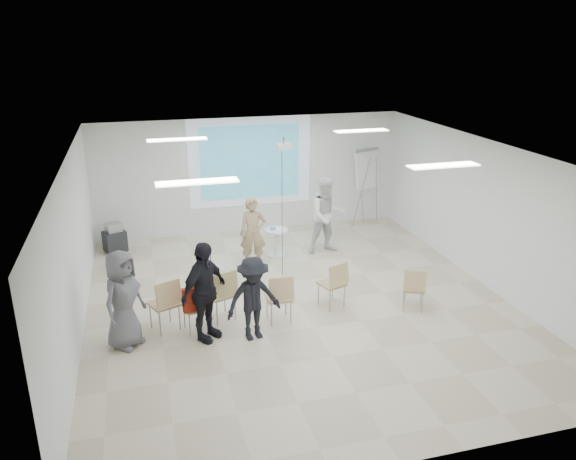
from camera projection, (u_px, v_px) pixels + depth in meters
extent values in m
cube|color=beige|center=(299.00, 305.00, 11.03)|extent=(8.00, 9.00, 0.10)
cube|color=white|center=(300.00, 149.00, 9.99)|extent=(8.00, 9.00, 0.10)
cube|color=silver|center=(250.00, 175.00, 14.64)|extent=(8.00, 0.10, 3.00)
cube|color=silver|center=(70.00, 253.00, 9.50)|extent=(0.10, 9.00, 3.00)
cube|color=silver|center=(488.00, 214.00, 11.52)|extent=(0.10, 9.00, 3.00)
cube|color=silver|center=(250.00, 162.00, 14.47)|extent=(3.20, 0.01, 2.30)
cube|color=teal|center=(250.00, 162.00, 14.45)|extent=(2.60, 0.01, 1.90)
cylinder|color=silver|center=(277.00, 255.00, 13.30)|extent=(0.47, 0.47, 0.05)
cylinder|color=silver|center=(276.00, 243.00, 13.20)|extent=(0.13, 0.13, 0.60)
cylinder|color=silver|center=(276.00, 230.00, 13.09)|extent=(0.64, 0.64, 0.04)
cube|color=white|center=(278.00, 230.00, 13.06)|extent=(0.19, 0.14, 0.01)
cube|color=teal|center=(273.00, 228.00, 13.13)|extent=(0.16, 0.20, 0.01)
imported|color=tan|center=(253.00, 229.00, 12.39)|extent=(0.72, 0.54, 1.84)
imported|color=white|center=(327.00, 211.00, 13.25)|extent=(1.02, 0.83, 2.04)
cube|color=white|center=(258.00, 212.00, 12.56)|extent=(0.05, 0.12, 0.04)
cube|color=white|center=(317.00, 194.00, 13.31)|extent=(0.04, 0.11, 0.04)
cube|color=tan|center=(164.00, 304.00, 9.90)|extent=(0.61, 0.61, 0.04)
cube|color=tan|center=(169.00, 294.00, 9.64)|extent=(0.46, 0.27, 0.44)
cylinder|color=gray|center=(160.00, 324.00, 9.74)|extent=(0.03, 0.03, 0.49)
cylinder|color=gray|center=(179.00, 317.00, 9.96)|extent=(0.03, 0.03, 0.49)
cylinder|color=gray|center=(151.00, 316.00, 10.01)|extent=(0.03, 0.03, 0.49)
cylinder|color=#95989D|center=(170.00, 310.00, 10.23)|extent=(0.03, 0.03, 0.49)
cube|color=tan|center=(195.00, 307.00, 9.89)|extent=(0.48, 0.48, 0.04)
cube|color=tan|center=(198.00, 299.00, 9.63)|extent=(0.42, 0.16, 0.40)
cylinder|color=#93949B|center=(190.00, 325.00, 9.75)|extent=(0.03, 0.03, 0.44)
cylinder|color=gray|center=(208.00, 321.00, 9.89)|extent=(0.03, 0.03, 0.44)
cylinder|color=gray|center=(184.00, 317.00, 10.04)|extent=(0.03, 0.03, 0.44)
cylinder|color=gray|center=(202.00, 313.00, 10.17)|extent=(0.03, 0.03, 0.44)
cube|color=tan|center=(220.00, 294.00, 10.26)|extent=(0.60, 0.60, 0.04)
cube|color=tan|center=(226.00, 285.00, 9.99)|extent=(0.47, 0.25, 0.45)
cylinder|color=gray|center=(217.00, 313.00, 10.09)|extent=(0.03, 0.03, 0.49)
cylinder|color=#909398|center=(235.00, 308.00, 10.30)|extent=(0.03, 0.03, 0.49)
cylinder|color=gray|center=(207.00, 306.00, 10.38)|extent=(0.03, 0.03, 0.49)
cylinder|color=gray|center=(225.00, 300.00, 10.59)|extent=(0.03, 0.03, 0.49)
cube|color=tan|center=(279.00, 297.00, 10.18)|extent=(0.45, 0.45, 0.04)
cube|color=tan|center=(282.00, 289.00, 9.90)|extent=(0.45, 0.09, 0.42)
cylinder|color=gray|center=(272.00, 315.00, 10.06)|extent=(0.02, 0.02, 0.47)
cylinder|color=gray|center=(291.00, 313.00, 10.14)|extent=(0.02, 0.02, 0.47)
cylinder|color=#919499|center=(267.00, 306.00, 10.38)|extent=(0.02, 0.02, 0.47)
cylinder|color=gray|center=(286.00, 304.00, 10.47)|extent=(0.02, 0.02, 0.47)
cube|color=tan|center=(332.00, 284.00, 10.75)|extent=(0.56, 0.56, 0.04)
cube|color=tan|center=(339.00, 275.00, 10.50)|extent=(0.44, 0.23, 0.42)
cylinder|color=gray|center=(330.00, 301.00, 10.60)|extent=(0.03, 0.03, 0.46)
cylinder|color=gray|center=(344.00, 296.00, 10.79)|extent=(0.03, 0.03, 0.46)
cylinder|color=#909398|center=(318.00, 294.00, 10.88)|extent=(0.03, 0.03, 0.46)
cylinder|color=#95979D|center=(333.00, 289.00, 11.07)|extent=(0.03, 0.03, 0.46)
cube|color=tan|center=(414.00, 288.00, 10.65)|extent=(0.54, 0.54, 0.04)
cube|color=tan|center=(415.00, 281.00, 10.39)|extent=(0.40, 0.24, 0.39)
cylinder|color=gray|center=(404.00, 302.00, 10.59)|extent=(0.03, 0.03, 0.42)
cylinder|color=#96989E|center=(422.00, 303.00, 10.55)|extent=(0.03, 0.03, 0.42)
cylinder|color=#92959A|center=(404.00, 294.00, 10.90)|extent=(0.03, 0.03, 0.42)
cylinder|color=#94979C|center=(421.00, 295.00, 10.85)|extent=(0.03, 0.03, 0.42)
cube|color=maroon|center=(196.00, 299.00, 9.59)|extent=(0.47, 0.19, 0.44)
imported|color=black|center=(220.00, 292.00, 10.26)|extent=(0.44, 0.38, 0.03)
imported|color=black|center=(204.00, 285.00, 9.42)|extent=(1.36, 1.32, 2.04)
imported|color=black|center=(253.00, 293.00, 9.49)|extent=(1.20, 0.80, 1.70)
imported|color=slate|center=(122.00, 294.00, 9.23)|extent=(1.07, 1.11, 1.92)
cylinder|color=gray|center=(361.00, 192.00, 14.97)|extent=(0.42, 0.12, 1.91)
cylinder|color=gray|center=(377.00, 189.00, 15.26)|extent=(0.29, 0.33, 1.91)
cylinder|color=gray|center=(361.00, 188.00, 15.39)|extent=(0.16, 0.42, 1.91)
cube|color=silver|center=(367.00, 168.00, 15.02)|extent=(0.79, 0.45, 1.07)
cube|color=gray|center=(367.00, 150.00, 14.89)|extent=(0.76, 0.31, 0.07)
cube|color=black|center=(115.00, 241.00, 13.48)|extent=(0.60, 0.55, 0.49)
cube|color=#919499|center=(113.00, 227.00, 13.36)|extent=(0.43, 0.40, 0.22)
cylinder|color=black|center=(110.00, 254.00, 13.34)|extent=(0.08, 0.08, 0.06)
cylinder|color=black|center=(126.00, 250.00, 13.57)|extent=(0.08, 0.08, 0.06)
cylinder|color=black|center=(106.00, 251.00, 13.56)|extent=(0.08, 0.08, 0.06)
cylinder|color=black|center=(121.00, 247.00, 13.79)|extent=(0.08, 0.08, 0.06)
cube|color=white|center=(284.00, 146.00, 11.45)|extent=(0.30, 0.25, 0.10)
cylinder|color=gray|center=(284.00, 141.00, 11.42)|extent=(0.04, 0.04, 0.14)
cylinder|color=black|center=(282.00, 214.00, 11.85)|extent=(0.01, 0.01, 2.77)
cylinder|color=white|center=(287.00, 214.00, 11.85)|extent=(0.01, 0.01, 2.77)
cube|color=white|center=(177.00, 140.00, 11.33)|extent=(1.20, 0.30, 0.02)
cube|color=white|center=(361.00, 131.00, 12.33)|extent=(1.20, 0.30, 0.02)
cube|color=white|center=(197.00, 182.00, 8.15)|extent=(1.20, 0.30, 0.02)
cube|color=white|center=(443.00, 166.00, 9.15)|extent=(1.20, 0.30, 0.02)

